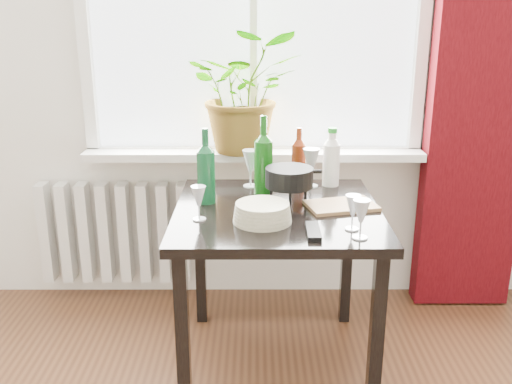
{
  "coord_description": "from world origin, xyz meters",
  "views": [
    {
      "loc": [
        0.01,
        -0.69,
        1.53
      ],
      "look_at": [
        0.01,
        1.55,
        0.81
      ],
      "focal_mm": 40.0,
      "sensor_mm": 36.0,
      "label": 1
    }
  ],
  "objects_px": {
    "wineglass_back_center": "(311,167)",
    "wineglass_front_left": "(199,203)",
    "bottle_amber": "(299,155)",
    "wineglass_far_right": "(353,212)",
    "wine_bottle_right": "(263,155)",
    "potted_plant": "(245,92)",
    "wineglass_front_right": "(361,219)",
    "cutting_board": "(341,206)",
    "radiator": "(115,232)",
    "wineglass_back_left": "(250,168)",
    "cleaning_bottle": "(331,157)",
    "wine_bottle_left": "(206,165)",
    "table": "(277,229)",
    "plate_stack": "(262,213)",
    "tv_remote": "(313,231)",
    "fondue_pot": "(289,186)"
  },
  "relations": [
    {
      "from": "wineglass_back_left",
      "to": "cutting_board",
      "type": "xyz_separation_m",
      "value": [
        0.38,
        -0.29,
        -0.08
      ]
    },
    {
      "from": "wineglass_far_right",
      "to": "wineglass_back_left",
      "type": "bearing_deg",
      "value": 125.11
    },
    {
      "from": "cutting_board",
      "to": "radiator",
      "type": "bearing_deg",
      "value": 151.14
    },
    {
      "from": "wine_bottle_left",
      "to": "wineglass_back_center",
      "type": "xyz_separation_m",
      "value": [
        0.47,
        0.23,
        -0.07
      ]
    },
    {
      "from": "table",
      "to": "wineglass_front_right",
      "type": "bearing_deg",
      "value": -48.68
    },
    {
      "from": "potted_plant",
      "to": "wineglass_far_right",
      "type": "xyz_separation_m",
      "value": [
        0.41,
        -0.82,
        -0.34
      ]
    },
    {
      "from": "wineglass_front_right",
      "to": "plate_stack",
      "type": "bearing_deg",
      "value": 154.37
    },
    {
      "from": "potted_plant",
      "to": "cleaning_bottle",
      "type": "relative_size",
      "value": 2.17
    },
    {
      "from": "radiator",
      "to": "wineglass_front_right",
      "type": "relative_size",
      "value": 5.34
    },
    {
      "from": "wineglass_far_right",
      "to": "cleaning_bottle",
      "type": "bearing_deg",
      "value": 90.9
    },
    {
      "from": "wine_bottle_left",
      "to": "cleaning_bottle",
      "type": "height_order",
      "value": "wine_bottle_left"
    },
    {
      "from": "wineglass_front_right",
      "to": "cutting_board",
      "type": "relative_size",
      "value": 0.53
    },
    {
      "from": "wineglass_far_right",
      "to": "plate_stack",
      "type": "distance_m",
      "value": 0.35
    },
    {
      "from": "wineglass_back_center",
      "to": "wineglass_front_left",
      "type": "distance_m",
      "value": 0.65
    },
    {
      "from": "radiator",
      "to": "bottle_amber",
      "type": "height_order",
      "value": "bottle_amber"
    },
    {
      "from": "table",
      "to": "cleaning_bottle",
      "type": "height_order",
      "value": "cleaning_bottle"
    },
    {
      "from": "wineglass_front_left",
      "to": "wineglass_front_right",
      "type": "bearing_deg",
      "value": -17.66
    },
    {
      "from": "radiator",
      "to": "cutting_board",
      "type": "distance_m",
      "value": 1.33
    },
    {
      "from": "wineglass_front_left",
      "to": "potted_plant",
      "type": "bearing_deg",
      "value": 76.45
    },
    {
      "from": "wine_bottle_right",
      "to": "wineglass_front_left",
      "type": "bearing_deg",
      "value": -126.96
    },
    {
      "from": "wine_bottle_right",
      "to": "cutting_board",
      "type": "bearing_deg",
      "value": -30.7
    },
    {
      "from": "wine_bottle_right",
      "to": "wineglass_front_right",
      "type": "bearing_deg",
      "value": -57.26
    },
    {
      "from": "wineglass_far_right",
      "to": "wineglass_front_left",
      "type": "height_order",
      "value": "wineglass_front_left"
    },
    {
      "from": "cutting_board",
      "to": "wineglass_back_left",
      "type": "bearing_deg",
      "value": 142.47
    },
    {
      "from": "bottle_amber",
      "to": "wineglass_far_right",
      "type": "xyz_separation_m",
      "value": [
        0.16,
        -0.61,
        -0.07
      ]
    },
    {
      "from": "plate_stack",
      "to": "tv_remote",
      "type": "xyz_separation_m",
      "value": [
        0.19,
        -0.12,
        -0.03
      ]
    },
    {
      "from": "wine_bottle_left",
      "to": "wineglass_front_right",
      "type": "relative_size",
      "value": 2.19
    },
    {
      "from": "table",
      "to": "cleaning_bottle",
      "type": "relative_size",
      "value": 3.08
    },
    {
      "from": "wineglass_back_center",
      "to": "plate_stack",
      "type": "bearing_deg",
      "value": -116.38
    },
    {
      "from": "wineglass_front_right",
      "to": "plate_stack",
      "type": "distance_m",
      "value": 0.39
    },
    {
      "from": "wine_bottle_left",
      "to": "bottle_amber",
      "type": "distance_m",
      "value": 0.51
    },
    {
      "from": "wine_bottle_right",
      "to": "wineglass_front_right",
      "type": "height_order",
      "value": "wine_bottle_right"
    },
    {
      "from": "table",
      "to": "wine_bottle_left",
      "type": "xyz_separation_m",
      "value": [
        -0.3,
        0.08,
        0.26
      ]
    },
    {
      "from": "cleaning_bottle",
      "to": "wineglass_far_right",
      "type": "xyz_separation_m",
      "value": [
        0.01,
        -0.57,
        -0.07
      ]
    },
    {
      "from": "wineglass_back_left",
      "to": "table",
      "type": "bearing_deg",
      "value": -69.7
    },
    {
      "from": "radiator",
      "to": "potted_plant",
      "type": "xyz_separation_m",
      "value": [
        0.71,
        -0.05,
        0.76
      ]
    },
    {
      "from": "bottle_amber",
      "to": "wineglass_far_right",
      "type": "distance_m",
      "value": 0.64
    },
    {
      "from": "plate_stack",
      "to": "fondue_pot",
      "type": "xyz_separation_m",
      "value": [
        0.12,
        0.22,
        0.04
      ]
    },
    {
      "from": "bottle_amber",
      "to": "cutting_board",
      "type": "height_order",
      "value": "bottle_amber"
    },
    {
      "from": "wineglass_front_left",
      "to": "fondue_pot",
      "type": "relative_size",
      "value": 0.61
    },
    {
      "from": "wine_bottle_right",
      "to": "tv_remote",
      "type": "relative_size",
      "value": 2.12
    },
    {
      "from": "wine_bottle_right",
      "to": "wineglass_back_center",
      "type": "bearing_deg",
      "value": 24.57
    },
    {
      "from": "wineglass_front_left",
      "to": "wineglass_far_right",
      "type": "bearing_deg",
      "value": -10.19
    },
    {
      "from": "wine_bottle_right",
      "to": "bottle_amber",
      "type": "relative_size",
      "value": 1.32
    },
    {
      "from": "radiator",
      "to": "tv_remote",
      "type": "relative_size",
      "value": 4.73
    },
    {
      "from": "wine_bottle_left",
      "to": "wineglass_front_left",
      "type": "relative_size",
      "value": 2.33
    },
    {
      "from": "fondue_pot",
      "to": "tv_remote",
      "type": "xyz_separation_m",
      "value": [
        0.07,
        -0.34,
        -0.07
      ]
    },
    {
      "from": "wineglass_back_left",
      "to": "wine_bottle_left",
      "type": "bearing_deg",
      "value": -129.31
    },
    {
      "from": "wineglass_back_left",
      "to": "bottle_amber",
      "type": "bearing_deg",
      "value": 15.53
    },
    {
      "from": "wine_bottle_left",
      "to": "plate_stack",
      "type": "height_order",
      "value": "wine_bottle_left"
    }
  ]
}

